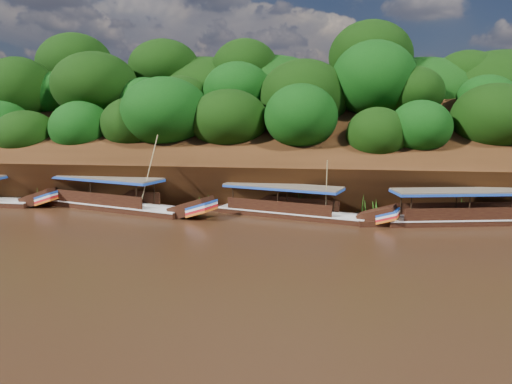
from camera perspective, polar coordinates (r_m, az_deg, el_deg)
ground at (r=31.94m, az=1.17°, el=-5.63°), size 160.00×160.00×0.00m
riverbank at (r=53.85m, az=4.18°, el=2.59°), size 120.00×30.06×19.40m
boat_0 at (r=40.34m, az=24.53°, el=-2.48°), size 15.55×5.20×5.88m
boat_1 at (r=38.80m, az=5.05°, el=-2.12°), size 14.06×5.90×5.13m
boat_2 at (r=43.21m, az=-15.57°, el=-1.15°), size 17.26×7.40×6.82m
reeds at (r=41.34m, az=-0.88°, el=-0.95°), size 48.37×2.47×2.02m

